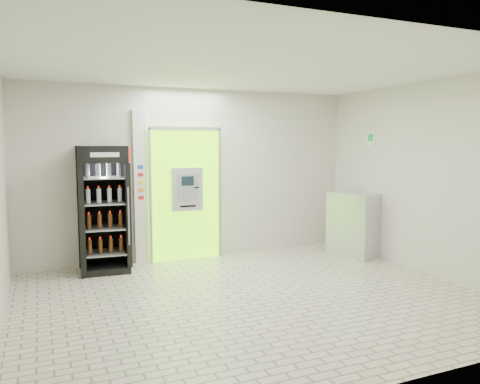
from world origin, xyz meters
TOP-DOWN VIEW (x-y plane):
  - ground at (0.00, 0.00)m, footprint 6.00×6.00m
  - room_shell at (0.00, 0.00)m, footprint 6.00×6.00m
  - atm_assembly at (-0.20, 2.41)m, footprint 1.30×0.24m
  - pillar at (-0.98, 2.45)m, footprint 0.22×0.11m
  - beverage_cooler at (-1.62, 2.16)m, footprint 0.80×0.74m
  - steel_cabinet at (2.70, 1.43)m, footprint 0.81×0.99m
  - exit_sign at (2.99, 1.40)m, footprint 0.02×0.22m

SIDE VIEW (x-z plane):
  - ground at x=0.00m, z-range 0.00..0.00m
  - steel_cabinet at x=2.70m, z-range 0.00..1.15m
  - beverage_cooler at x=-1.62m, z-range -0.04..1.96m
  - atm_assembly at x=-0.20m, z-range 0.01..2.34m
  - pillar at x=-0.98m, z-range 0.00..2.60m
  - room_shell at x=0.00m, z-range -1.16..4.84m
  - exit_sign at x=2.99m, z-range 1.99..2.25m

